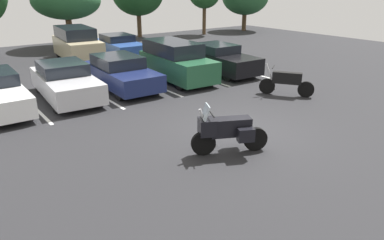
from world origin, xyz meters
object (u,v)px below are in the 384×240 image
motorcycle_touring (227,130)px  motorcycle_second (286,82)px  car_green (176,61)px  car_far_blue (120,46)px  car_far_champagne (77,44)px  car_black (220,59)px  car_navy (120,72)px  car_silver (65,82)px

motorcycle_touring → motorcycle_second: bearing=25.2°
motorcycle_touring → car_green: 8.24m
motorcycle_touring → car_far_blue: motorcycle_touring is taller
car_far_champagne → motorcycle_second: bearing=-70.8°
car_green → car_black: car_green is taller
car_far_blue → car_navy: bearing=-115.5°
car_green → car_far_blue: 7.16m
motorcycle_touring → car_black: size_ratio=0.43×
car_green → car_far_champagne: bearing=105.9°
motorcycle_touring → motorcycle_second: motorcycle_touring is taller
car_navy → car_far_champagne: 7.21m
motorcycle_second → car_green: size_ratio=0.41×
car_far_blue → car_far_champagne: bearing=173.6°
motorcycle_touring → car_black: car_black is taller
motorcycle_touring → motorcycle_second: size_ratio=1.05×
motorcycle_touring → car_silver: (-1.83, 7.66, 0.02)m
motorcycle_touring → car_far_champagne: 14.99m
motorcycle_touring → car_silver: motorcycle_touring is taller
car_black → motorcycle_second: bearing=-95.9°
car_silver → car_far_blue: bearing=50.5°
car_black → car_far_champagne: bearing=122.3°
car_green → car_far_blue: size_ratio=1.05×
car_far_champagne → car_navy: bearing=-95.3°
motorcycle_touring → car_navy: (0.63, 7.76, 0.03)m
motorcycle_second → car_silver: bearing=145.8°
car_green → car_black: (2.66, -0.12, -0.20)m
car_green → car_navy: bearing=174.7°
car_navy → car_far_blue: size_ratio=1.07×
car_black → motorcycle_touring: bearing=-129.4°
car_navy → car_green: size_ratio=1.02×
motorcycle_touring → car_far_blue: bearing=75.0°
motorcycle_second → car_green: 5.34m
motorcycle_second → car_far_champagne: bearing=109.2°
car_navy → car_far_blue: (3.29, 6.88, -0.03)m
car_far_blue → motorcycle_second: bearing=-82.1°
motorcycle_touring → car_green: car_green is taller
motorcycle_second → car_green: (-2.17, 4.87, 0.32)m
car_navy → car_far_champagne: bearing=84.7°
motorcycle_second → car_navy: 7.13m
car_navy → car_black: (5.44, -0.38, 0.01)m
motorcycle_second → car_navy: bearing=134.0°
motorcycle_second → motorcycle_touring: bearing=-154.8°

